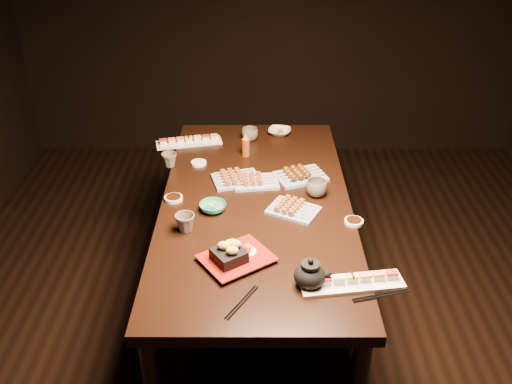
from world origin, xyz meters
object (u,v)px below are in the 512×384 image
(yakitori_plate_left, at_px, (236,176))
(condiment_bottle, at_px, (246,145))
(edamame_bowl_cream, at_px, (280,132))
(teacup_mid_right, at_px, (317,188))
(teapot, at_px, (310,273))
(sushi_platter_far, at_px, (189,140))
(teacup_far_right, at_px, (250,134))
(sushi_platter_near, at_px, (352,280))
(dining_table, at_px, (256,263))
(yakitori_plate_center, at_px, (256,178))
(teacup_near_left, at_px, (185,223))
(edamame_bowl_green, at_px, (213,207))
(tempura_tray, at_px, (236,252))
(yakitori_plate_right, at_px, (294,206))
(teacup_far_left, at_px, (169,160))

(yakitori_plate_left, bearing_deg, condiment_bottle, 66.77)
(edamame_bowl_cream, xyz_separation_m, teacup_mid_right, (0.15, -0.71, 0.02))
(teapot, bearing_deg, sushi_platter_far, 121.18)
(teapot, bearing_deg, teacup_far_right, 106.50)
(sushi_platter_near, height_order, edamame_bowl_cream, sushi_platter_near)
(dining_table, height_order, yakitori_plate_center, yakitori_plate_center)
(yakitori_plate_center, height_order, yakitori_plate_left, yakitori_plate_left)
(teacup_near_left, bearing_deg, teapot, -35.82)
(edamame_bowl_green, bearing_deg, edamame_bowl_cream, 68.38)
(teapot, relative_size, condiment_bottle, 1.08)
(yakitori_plate_center, bearing_deg, dining_table, -96.30)
(teapot, bearing_deg, tempura_tray, 158.15)
(condiment_bottle, bearing_deg, teacup_mid_right, -50.92)
(condiment_bottle, bearing_deg, yakitori_plate_center, -79.67)
(edamame_bowl_cream, bearing_deg, edamame_bowl_green, -111.62)
(tempura_tray, distance_m, teacup_near_left, 0.32)
(edamame_bowl_green, distance_m, tempura_tray, 0.41)
(yakitori_plate_right, xyz_separation_m, teacup_far_left, (-0.63, 0.45, 0.01))
(yakitori_plate_right, bearing_deg, sushi_platter_near, -41.87)
(condiment_bottle, bearing_deg, teapot, -76.68)
(sushi_platter_far, distance_m, yakitori_plate_right, 0.92)
(edamame_bowl_green, height_order, edamame_bowl_cream, edamame_bowl_green)
(edamame_bowl_green, relative_size, teapot, 0.86)
(yakitori_plate_left, height_order, teacup_far_right, teacup_far_right)
(edamame_bowl_cream, bearing_deg, teacup_near_left, -113.75)
(teacup_near_left, bearing_deg, yakitori_plate_right, 18.00)
(sushi_platter_near, relative_size, teapot, 2.76)
(edamame_bowl_cream, bearing_deg, teacup_far_right, -154.09)
(edamame_bowl_green, height_order, teacup_near_left, teacup_near_left)
(teacup_near_left, height_order, condiment_bottle, condiment_bottle)
(yakitori_plate_left, bearing_deg, tempura_tray, -103.01)
(dining_table, distance_m, teacup_near_left, 0.58)
(yakitori_plate_center, height_order, condiment_bottle, condiment_bottle)
(edamame_bowl_cream, height_order, teacup_near_left, teacup_near_left)
(yakitori_plate_left, distance_m, teacup_far_right, 0.49)
(yakitori_plate_right, relative_size, teapot, 1.53)
(yakitori_plate_right, height_order, teacup_far_left, teacup_far_left)
(yakitori_plate_center, xyz_separation_m, teacup_mid_right, (0.29, -0.12, 0.01))
(yakitori_plate_center, distance_m, teacup_far_left, 0.50)
(sushi_platter_far, bearing_deg, tempura_tray, 92.66)
(yakitori_plate_left, height_order, tempura_tray, tempura_tray)
(tempura_tray, height_order, teacup_far_right, tempura_tray)
(edamame_bowl_cream, relative_size, teacup_far_left, 1.60)
(tempura_tray, xyz_separation_m, teacup_far_left, (-0.38, 0.83, -0.01))
(dining_table, bearing_deg, sushi_platter_far, 109.61)
(teacup_mid_right, bearing_deg, teacup_far_right, 117.67)
(sushi_platter_near, height_order, yakitori_plate_center, yakitori_plate_center)
(yakitori_plate_left, relative_size, edamame_bowl_green, 1.87)
(sushi_platter_far, relative_size, teacup_far_right, 3.95)
(yakitori_plate_center, height_order, edamame_bowl_green, yakitori_plate_center)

